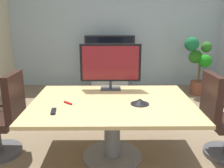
{
  "coord_description": "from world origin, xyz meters",
  "views": [
    {
      "loc": [
        -0.16,
        -2.92,
        1.76
      ],
      "look_at": [
        -0.13,
        0.13,
        0.91
      ],
      "focal_mm": 39.3,
      "sensor_mm": 36.0,
      "label": 1
    }
  ],
  "objects": [
    {
      "name": "wall_back_glass_partition",
      "position": [
        0.0,
        3.34,
        1.46
      ],
      "size": [
        5.32,
        0.1,
        2.93
      ],
      "primitive_type": "cube",
      "color": "#9EB2B7",
      "rests_on": "ground"
    },
    {
      "name": "wall_display_unit",
      "position": [
        -0.16,
        2.98,
        0.44
      ],
      "size": [
        1.2,
        0.36,
        1.31
      ],
      "color": "#B7BABC",
      "rests_on": "ground"
    },
    {
      "name": "ground_plane",
      "position": [
        0.0,
        0.0,
        0.0
      ],
      "size": [
        7.68,
        7.68,
        0.0
      ],
      "primitive_type": "plane",
      "color": "#7A664C"
    },
    {
      "name": "office_chair_right",
      "position": [
        1.25,
        -0.1,
        0.46
      ],
      "size": [
        0.6,
        0.58,
        1.09
      ],
      "rotation": [
        0.0,
        0.0,
        1.59
      ],
      "color": "#4C4C51",
      "rests_on": "ground"
    },
    {
      "name": "remote_control",
      "position": [
        -0.77,
        -0.45,
        0.76
      ],
      "size": [
        0.07,
        0.18,
        0.02
      ],
      "primitive_type": "cube",
      "rotation": [
        0.0,
        0.0,
        0.13
      ],
      "color": "black",
      "rests_on": "conference_table"
    },
    {
      "name": "potted_plant",
      "position": [
        1.83,
        2.53,
        0.75
      ],
      "size": [
        0.63,
        0.68,
        1.31
      ],
      "color": "brown",
      "rests_on": "ground"
    },
    {
      "name": "conference_phone",
      "position": [
        0.19,
        -0.22,
        0.79
      ],
      "size": [
        0.22,
        0.22,
        0.07
      ],
      "color": "black",
      "rests_on": "conference_table"
    },
    {
      "name": "conference_table",
      "position": [
        -0.13,
        -0.12,
        0.58
      ],
      "size": [
        1.94,
        1.39,
        0.76
      ],
      "color": "tan",
      "rests_on": "ground"
    },
    {
      "name": "whiteboard_marker",
      "position": [
        -0.66,
        -0.19,
        0.77
      ],
      "size": [
        0.11,
        0.1,
        0.02
      ],
      "primitive_type": "cube",
      "rotation": [
        0.0,
        0.0,
        -0.72
      ],
      "color": "red",
      "rests_on": "conference_table"
    },
    {
      "name": "tv_monitor",
      "position": [
        -0.15,
        0.41,
        1.11
      ],
      "size": [
        0.84,
        0.18,
        0.64
      ],
      "color": "#333338",
      "rests_on": "conference_table"
    },
    {
      "name": "office_chair_left",
      "position": [
        -1.52,
        -0.03,
        0.46
      ],
      "size": [
        0.6,
        0.58,
        1.09
      ],
      "rotation": [
        0.0,
        0.0,
        -1.6
      ],
      "color": "#4C4C51",
      "rests_on": "ground"
    }
  ]
}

